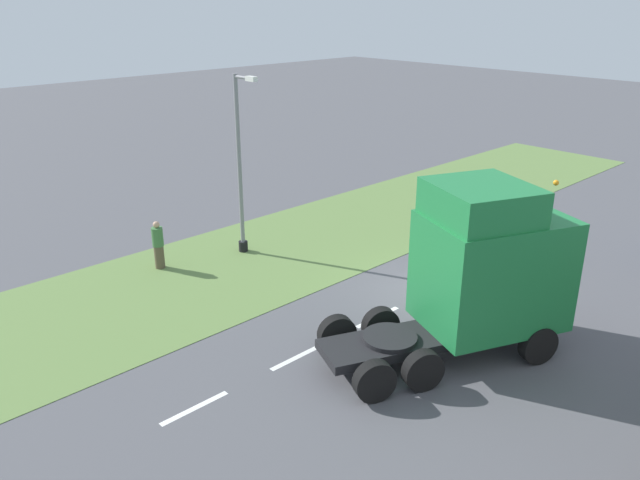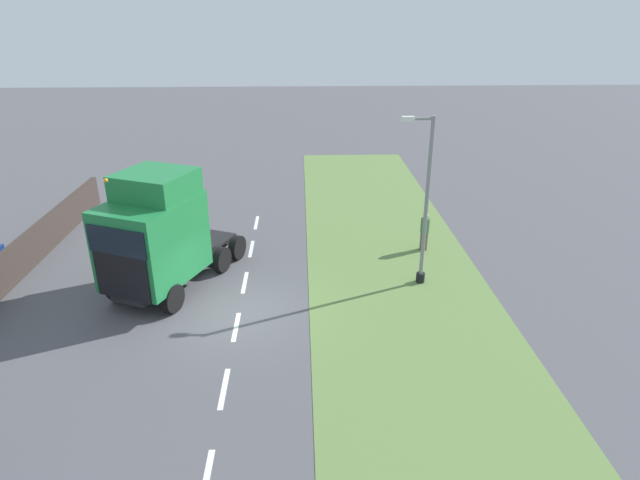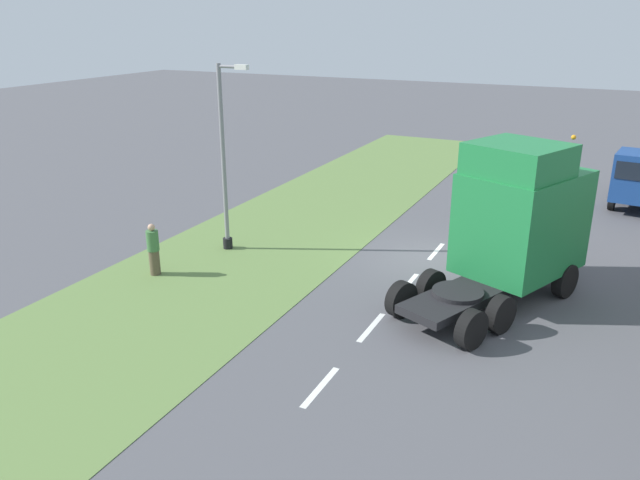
% 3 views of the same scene
% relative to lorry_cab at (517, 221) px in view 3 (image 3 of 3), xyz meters
% --- Properties ---
extents(ground_plane, '(120.00, 120.00, 0.00)m').
position_rel_lorry_cab_xyz_m(ground_plane, '(-2.98, 1.67, -2.33)').
color(ground_plane, '#515156').
rests_on(ground_plane, ground).
extents(grass_verge, '(7.00, 44.00, 0.01)m').
position_rel_lorry_cab_xyz_m(grass_verge, '(-8.98, 1.67, -2.32)').
color(grass_verge, '#607F42').
rests_on(grass_verge, ground).
extents(lane_markings, '(0.16, 17.80, 0.00)m').
position_rel_lorry_cab_xyz_m(lane_markings, '(-2.98, 0.97, -2.32)').
color(lane_markings, white).
rests_on(lane_markings, ground).
extents(lorry_cab, '(4.80, 6.71, 4.79)m').
position_rel_lorry_cab_xyz_m(lorry_cab, '(0.00, 0.00, 0.00)').
color(lorry_cab, black).
rests_on(lorry_cab, ground).
extents(lamp_post, '(1.29, 0.34, 6.50)m').
position_rel_lorry_cab_xyz_m(lamp_post, '(-9.81, -0.40, 0.65)').
color(lamp_post, black).
rests_on(lamp_post, ground).
extents(pedestrian, '(0.39, 0.39, 1.74)m').
position_rel_lorry_cab_xyz_m(pedestrian, '(-10.67, -3.46, -1.47)').
color(pedestrian, brown).
rests_on(pedestrian, ground).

